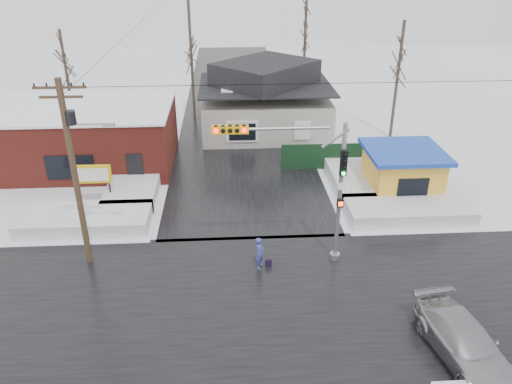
{
  "coord_description": "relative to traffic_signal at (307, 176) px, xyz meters",
  "views": [
    {
      "loc": [
        -1.12,
        -17.3,
        13.87
      ],
      "look_at": [
        0.21,
        4.57,
        3.0
      ],
      "focal_mm": 35.0,
      "sensor_mm": 36.0,
      "label": 1
    }
  ],
  "objects": [
    {
      "name": "snowbank_nw",
      "position": [
        -11.43,
        4.03,
        -4.14
      ],
      "size": [
        7.0,
        3.0,
        0.8
      ],
      "primitive_type": "cube",
      "color": "white",
      "rests_on": "ground"
    },
    {
      "name": "house",
      "position": [
        -0.43,
        19.03,
        -1.92
      ],
      "size": [
        10.4,
        8.4,
        5.76
      ],
      "color": "#B4AEA3",
      "rests_on": "ground"
    },
    {
      "name": "brick_building",
      "position": [
        -13.43,
        13.03,
        -2.46
      ],
      "size": [
        12.2,
        8.2,
        4.12
      ],
      "color": "maroon",
      "rests_on": "ground"
    },
    {
      "name": "marquee_sign",
      "position": [
        -11.43,
        6.53,
        -2.62
      ],
      "size": [
        2.2,
        0.21,
        2.55
      ],
      "color": "black",
      "rests_on": "ground"
    },
    {
      "name": "road_ns",
      "position": [
        -2.43,
        -2.97,
        -4.53
      ],
      "size": [
        10.0,
        120.0,
        0.02
      ],
      "primitive_type": "cube",
      "color": "black",
      "rests_on": "ground"
    },
    {
      "name": "shopping_bag",
      "position": [
        -1.74,
        -0.42,
        -4.36
      ],
      "size": [
        0.3,
        0.18,
        0.35
      ],
      "primitive_type": "cube",
      "rotation": [
        0.0,
        0.0,
        0.25
      ],
      "color": "black",
      "rests_on": "ground"
    },
    {
      "name": "tree_far_mid",
      "position": [
        3.57,
        25.03,
        5.0
      ],
      "size": [
        3.0,
        3.0,
        12.0
      ],
      "color": "#332821",
      "rests_on": "ground"
    },
    {
      "name": "snowbank_nside_e",
      "position": [
        4.57,
        9.03,
        -4.14
      ],
      "size": [
        3.0,
        8.0,
        0.8
      ],
      "primitive_type": "cube",
      "color": "white",
      "rests_on": "ground"
    },
    {
      "name": "fence",
      "position": [
        4.07,
        11.03,
        -3.64
      ],
      "size": [
        8.0,
        0.12,
        1.8
      ],
      "primitive_type": "cube",
      "color": "black",
      "rests_on": "ground"
    },
    {
      "name": "tree_far_right",
      "position": [
        9.57,
        17.03,
        2.62
      ],
      "size": [
        3.0,
        3.0,
        9.0
      ],
      "color": "#332821",
      "rests_on": "ground"
    },
    {
      "name": "car",
      "position": [
        4.97,
        -6.76,
        -3.82
      ],
      "size": [
        2.76,
        5.22,
        1.44
      ],
      "primitive_type": "imported",
      "rotation": [
        0.0,
        0.0,
        0.16
      ],
      "color": "#9E9FA5",
      "rests_on": "ground"
    },
    {
      "name": "ground",
      "position": [
        -2.43,
        -2.97,
        -4.54
      ],
      "size": [
        120.0,
        120.0,
        0.0
      ],
      "primitive_type": "plane",
      "color": "white",
      "rests_on": "ground"
    },
    {
      "name": "snowbank_nside_w",
      "position": [
        -9.43,
        9.03,
        -4.14
      ],
      "size": [
        3.0,
        8.0,
        0.8
      ],
      "primitive_type": "cube",
      "color": "white",
      "rests_on": "ground"
    },
    {
      "name": "road_ew",
      "position": [
        -2.43,
        -2.97,
        -4.53
      ],
      "size": [
        120.0,
        10.0,
        0.02
      ],
      "primitive_type": "cube",
      "color": "black",
      "rests_on": "ground"
    },
    {
      "name": "pedestrian",
      "position": [
        -2.18,
        -0.5,
        -3.73
      ],
      "size": [
        0.59,
        0.69,
        1.61
      ],
      "primitive_type": "imported",
      "rotation": [
        0.0,
        0.0,
        1.15
      ],
      "color": "#3943A0",
      "rests_on": "ground"
    },
    {
      "name": "traffic_signal",
      "position": [
        0.0,
        0.0,
        0.0
      ],
      "size": [
        6.05,
        0.68,
        7.0
      ],
      "color": "gray",
      "rests_on": "ground"
    },
    {
      "name": "snowbank_ne",
      "position": [
        6.57,
        4.03,
        -4.14
      ],
      "size": [
        7.0,
        3.0,
        0.8
      ],
      "primitive_type": "cube",
      "color": "white",
      "rests_on": "ground"
    },
    {
      "name": "utility_pole",
      "position": [
        -10.36,
        0.53,
        0.57
      ],
      "size": [
        3.15,
        0.44,
        9.0
      ],
      "color": "#382619",
      "rests_on": "ground"
    },
    {
      "name": "kiosk",
      "position": [
        7.07,
        7.03,
        -3.08
      ],
      "size": [
        4.6,
        4.6,
        2.88
      ],
      "color": "yellow",
      "rests_on": "ground"
    },
    {
      "name": "tree_far_left",
      "position": [
        -6.43,
        23.03,
        3.41
      ],
      "size": [
        3.0,
        3.0,
        10.0
      ],
      "color": "#332821",
      "rests_on": "ground"
    },
    {
      "name": "tree_far_west",
      "position": [
        -16.43,
        21.03,
        1.82
      ],
      "size": [
        3.0,
        3.0,
        8.0
      ],
      "color": "#332821",
      "rests_on": "ground"
    }
  ]
}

